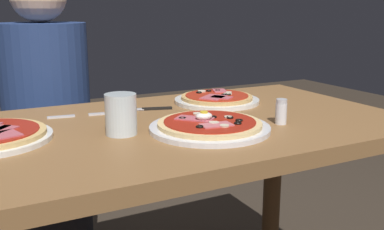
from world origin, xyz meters
The scene contains 8 objects.
dining_table centered at (0.00, 0.00, 0.61)m, with size 1.28×0.71×0.73m.
pizza_foreground centered at (0.05, -0.11, 0.75)m, with size 0.30×0.30×0.05m.
pizza_across_left centered at (0.24, 0.17, 0.75)m, with size 0.27×0.27×0.03m.
water_glass_near centered at (-0.15, -0.04, 0.78)m, with size 0.08×0.08×0.10m.
fork centered at (-0.22, 0.19, 0.74)m, with size 0.16×0.04×0.00m.
knife centered at (-0.01, 0.18, 0.74)m, with size 0.19×0.07×0.01m.
salt_shaker centered at (0.25, -0.14, 0.77)m, with size 0.03×0.03×0.07m.
diner_person centered at (-0.22, 0.65, 0.56)m, with size 0.32×0.32×1.18m.
Camera 1 is at (-0.48, -1.04, 1.03)m, focal length 41.44 mm.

